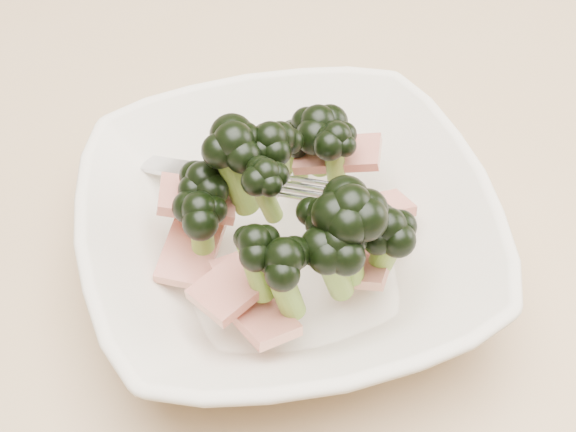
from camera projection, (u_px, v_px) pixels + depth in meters
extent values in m
cube|color=tan|center=(349.00, 263.00, 0.55)|extent=(1.20, 0.80, 0.04)
cylinder|color=tan|center=(513.00, 111.00, 1.21)|extent=(0.06, 0.06, 0.71)
imported|color=beige|center=(288.00, 236.00, 0.50)|extent=(0.31, 0.31, 0.06)
cylinder|color=olive|center=(256.00, 270.00, 0.45)|extent=(0.02, 0.02, 0.04)
ellipsoid|color=black|center=(255.00, 241.00, 0.43)|extent=(0.03, 0.03, 0.03)
cylinder|color=olive|center=(285.00, 288.00, 0.44)|extent=(0.02, 0.02, 0.05)
ellipsoid|color=black|center=(284.00, 257.00, 0.42)|extent=(0.04, 0.04, 0.03)
cylinder|color=olive|center=(206.00, 201.00, 0.49)|extent=(0.02, 0.02, 0.03)
ellipsoid|color=black|center=(203.00, 179.00, 0.48)|extent=(0.04, 0.04, 0.03)
cylinder|color=olive|center=(335.00, 164.00, 0.50)|extent=(0.01, 0.02, 0.04)
ellipsoid|color=black|center=(337.00, 136.00, 0.48)|extent=(0.03, 0.03, 0.02)
cylinder|color=olive|center=(279.00, 167.00, 0.49)|extent=(0.02, 0.02, 0.04)
ellipsoid|color=black|center=(278.00, 139.00, 0.47)|extent=(0.03, 0.03, 0.03)
cylinder|color=olive|center=(383.00, 256.00, 0.47)|extent=(0.02, 0.02, 0.04)
ellipsoid|color=black|center=(388.00, 227.00, 0.45)|extent=(0.04, 0.04, 0.03)
cylinder|color=olive|center=(236.00, 179.00, 0.48)|extent=(0.02, 0.03, 0.05)
ellipsoid|color=black|center=(234.00, 142.00, 0.46)|extent=(0.04, 0.04, 0.03)
cylinder|color=olive|center=(271.00, 169.00, 0.49)|extent=(0.02, 0.02, 0.04)
ellipsoid|color=black|center=(270.00, 139.00, 0.47)|extent=(0.04, 0.04, 0.03)
cylinder|color=olive|center=(317.00, 151.00, 0.52)|extent=(0.02, 0.02, 0.04)
ellipsoid|color=black|center=(318.00, 123.00, 0.50)|extent=(0.04, 0.04, 0.03)
cylinder|color=olive|center=(295.00, 159.00, 0.53)|extent=(0.02, 0.02, 0.03)
ellipsoid|color=black|center=(295.00, 135.00, 0.51)|extent=(0.03, 0.03, 0.03)
cylinder|color=olive|center=(267.00, 200.00, 0.46)|extent=(0.02, 0.01, 0.04)
ellipsoid|color=black|center=(266.00, 173.00, 0.44)|extent=(0.03, 0.03, 0.02)
cylinder|color=olive|center=(320.00, 233.00, 0.46)|extent=(0.02, 0.01, 0.03)
ellipsoid|color=black|center=(321.00, 212.00, 0.45)|extent=(0.03, 0.03, 0.02)
cylinder|color=olive|center=(202.00, 233.00, 0.48)|extent=(0.02, 0.02, 0.03)
ellipsoid|color=black|center=(199.00, 209.00, 0.46)|extent=(0.04, 0.04, 0.03)
cylinder|color=olive|center=(335.00, 273.00, 0.45)|extent=(0.03, 0.02, 0.05)
ellipsoid|color=black|center=(337.00, 242.00, 0.43)|extent=(0.04, 0.04, 0.03)
cylinder|color=olive|center=(348.00, 244.00, 0.46)|extent=(0.02, 0.03, 0.05)
ellipsoid|color=black|center=(351.00, 206.00, 0.43)|extent=(0.04, 0.04, 0.03)
cube|color=maroon|center=(244.00, 271.00, 0.47)|extent=(0.04, 0.03, 0.01)
cube|color=maroon|center=(373.00, 209.00, 0.50)|extent=(0.05, 0.03, 0.02)
cube|color=maroon|center=(230.00, 289.00, 0.46)|extent=(0.05, 0.04, 0.01)
cube|color=maroon|center=(259.00, 316.00, 0.46)|extent=(0.03, 0.05, 0.02)
cube|color=maroon|center=(338.00, 154.00, 0.51)|extent=(0.06, 0.06, 0.02)
cube|color=maroon|center=(191.00, 248.00, 0.49)|extent=(0.06, 0.06, 0.01)
cube|color=maroon|center=(362.00, 264.00, 0.48)|extent=(0.05, 0.05, 0.02)
cube|color=maroon|center=(197.00, 198.00, 0.49)|extent=(0.06, 0.05, 0.02)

